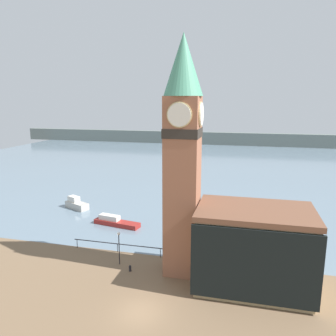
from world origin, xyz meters
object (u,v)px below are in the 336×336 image
clock_tower (183,152)px  boat_far (76,204)px  boat_near (115,222)px  mooring_bollard_near (130,268)px  lamp_post (119,242)px  pier_building (254,248)px

clock_tower → boat_far: 28.73m
boat_near → mooring_bollard_near: boat_near is taller
clock_tower → boat_near: (-11.80, 10.37, -12.03)m
clock_tower → boat_near: bearing=138.7°
boat_far → boat_near: bearing=-6.4°
clock_tower → lamp_post: bearing=-178.1°
clock_tower → lamp_post: clock_tower is taller
clock_tower → mooring_bollard_near: size_ratio=36.52×
clock_tower → boat_far: (-20.91, 15.78, -11.80)m
pier_building → boat_far: bearing=148.8°
boat_far → mooring_bollard_near: boat_far is taller
boat_near → clock_tower: bearing=-31.1°
clock_tower → mooring_bollard_near: clock_tower is taller
pier_building → boat_near: size_ratio=1.53×
mooring_bollard_near → boat_near: bearing=119.4°
mooring_bollard_near → lamp_post: lamp_post is taller
boat_near → lamp_post: size_ratio=1.90×
clock_tower → mooring_bollard_near: bearing=-165.7°
boat_near → lamp_post: 11.88m
pier_building → lamp_post: bearing=176.2°
clock_tower → pier_building: (7.10, -1.16, -8.66)m
boat_far → lamp_post: bearing=-24.4°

